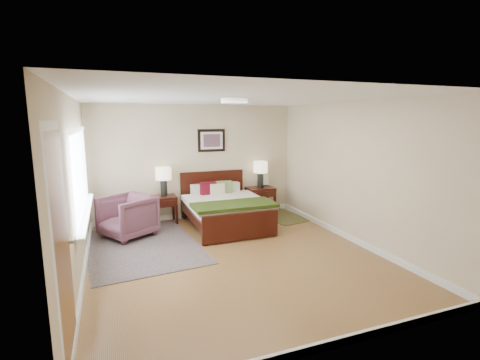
{
  "coord_description": "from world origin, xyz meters",
  "views": [
    {
      "loc": [
        -1.8,
        -5.0,
        2.19
      ],
      "look_at": [
        0.49,
        1.07,
        1.05
      ],
      "focal_mm": 26.0,
      "sensor_mm": 36.0,
      "label": 1
    }
  ],
  "objects": [
    {
      "name": "front_wall",
      "position": [
        0.0,
        -2.5,
        1.25
      ],
      "size": [
        4.5,
        0.04,
        2.5
      ],
      "primitive_type": "cube",
      "color": "beige",
      "rests_on": "ground"
    },
    {
      "name": "back_wall",
      "position": [
        0.0,
        2.5,
        1.25
      ],
      "size": [
        4.5,
        0.04,
        2.5
      ],
      "primitive_type": "cube",
      "color": "beige",
      "rests_on": "ground"
    },
    {
      "name": "wall_art",
      "position": [
        0.35,
        2.47,
        1.72
      ],
      "size": [
        0.62,
        0.05,
        0.5
      ],
      "color": "black",
      "rests_on": "back_wall"
    },
    {
      "name": "lamp_right",
      "position": [
        1.46,
        2.27,
        1.04
      ],
      "size": [
        0.33,
        0.33,
        0.61
      ],
      "color": "black",
      "rests_on": "nightstand_right"
    },
    {
      "name": "rug_navy",
      "position": [
        1.8,
        1.8,
        0.01
      ],
      "size": [
        1.02,
        1.34,
        0.01
      ],
      "primitive_type": "cube",
      "rotation": [
        0.0,
        0.0,
        0.19
      ],
      "color": "black",
      "rests_on": "ground"
    },
    {
      "name": "ceiling",
      "position": [
        0.0,
        0.0,
        2.5
      ],
      "size": [
        4.5,
        5.0,
        0.02
      ],
      "primitive_type": "cube",
      "color": "white",
      "rests_on": "back_wall"
    },
    {
      "name": "right_wall",
      "position": [
        2.25,
        0.0,
        1.25
      ],
      "size": [
        0.04,
        5.0,
        2.5
      ],
      "primitive_type": "cube",
      "color": "beige",
      "rests_on": "ground"
    },
    {
      "name": "left_wall",
      "position": [
        -2.25,
        0.0,
        1.25
      ],
      "size": [
        0.04,
        5.0,
        2.5
      ],
      "primitive_type": "cube",
      "color": "beige",
      "rests_on": "ground"
    },
    {
      "name": "ceil_fixture",
      "position": [
        0.0,
        0.0,
        2.47
      ],
      "size": [
        0.44,
        0.44,
        0.08
      ],
      "color": "white",
      "rests_on": "ceiling"
    },
    {
      "name": "nightstand_left",
      "position": [
        -0.76,
        2.25,
        0.46
      ],
      "size": [
        0.49,
        0.44,
        0.59
      ],
      "color": "#370E08",
      "rests_on": "ground"
    },
    {
      "name": "bed",
      "position": [
        0.35,
        1.57,
        0.47
      ],
      "size": [
        1.57,
        1.89,
        1.02
      ],
      "color": "#370E08",
      "rests_on": "ground"
    },
    {
      "name": "floor",
      "position": [
        0.0,
        0.0,
        0.0
      ],
      "size": [
        5.0,
        5.0,
        0.0
      ],
      "primitive_type": "plane",
      "color": "brown",
      "rests_on": "ground"
    },
    {
      "name": "door",
      "position": [
        -2.23,
        -1.75,
        1.07
      ],
      "size": [
        0.06,
        1.0,
        2.18
      ],
      "color": "silver",
      "rests_on": "ground"
    },
    {
      "name": "armchair",
      "position": [
        -1.55,
        1.62,
        0.39
      ],
      "size": [
        1.17,
        1.17,
        0.79
      ],
      "primitive_type": "imported",
      "rotation": [
        0.0,
        0.0,
        -1.02
      ],
      "color": "brown",
      "rests_on": "ground"
    },
    {
      "name": "nightstand_right",
      "position": [
        1.46,
        2.26,
        0.37
      ],
      "size": [
        0.62,
        0.46,
        0.61
      ],
      "color": "#370E08",
      "rests_on": "ground"
    },
    {
      "name": "window",
      "position": [
        -2.2,
        0.7,
        1.38
      ],
      "size": [
        0.11,
        2.72,
        1.32
      ],
      "color": "silver",
      "rests_on": "left_wall"
    },
    {
      "name": "lamp_left",
      "position": [
        -0.76,
        2.27,
        1.01
      ],
      "size": [
        0.33,
        0.33,
        0.61
      ],
      "color": "black",
      "rests_on": "nightstand_left"
    },
    {
      "name": "rug_persian",
      "position": [
        -1.35,
        1.0,
        0.01
      ],
      "size": [
        2.04,
        2.71,
        0.01
      ],
      "primitive_type": "cube",
      "rotation": [
        0.0,
        0.0,
        0.09
      ],
      "color": "#0B1C38",
      "rests_on": "ground"
    }
  ]
}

